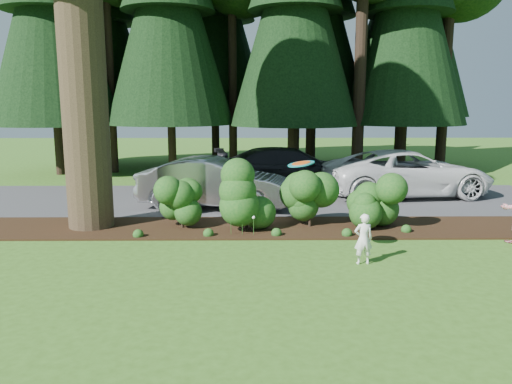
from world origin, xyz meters
TOP-DOWN VIEW (x-y plane):
  - ground at (0.00, 0.00)m, footprint 80.00×80.00m
  - mulch_bed at (0.00, 3.25)m, footprint 16.00×2.50m
  - driveway at (0.00, 7.50)m, footprint 22.00×6.00m
  - shrub_row at (0.77, 3.14)m, footprint 6.53×1.60m
  - lily_cluster at (-0.30, 2.40)m, footprint 0.69×0.09m
  - car_silver_wagon at (-1.27, 5.98)m, footprint 5.31×2.68m
  - car_white_suv at (5.80, 8.03)m, footprint 6.59×3.71m
  - car_dark_suv at (1.49, 9.30)m, footprint 6.21×3.18m
  - child at (2.39, 0.09)m, footprint 0.44×0.31m
  - frisbee at (1.00, 0.04)m, footprint 0.57×0.57m

SIDE VIEW (x-z plane):
  - ground at x=0.00m, z-range 0.00..0.00m
  - driveway at x=0.00m, z-range 0.00..0.03m
  - mulch_bed at x=0.00m, z-range 0.00..0.05m
  - lily_cluster at x=-0.30m, z-range 0.21..0.78m
  - child at x=2.39m, z-range 0.00..1.13m
  - shrub_row at x=0.77m, z-range 0.00..1.61m
  - car_silver_wagon at x=-1.27m, z-range 0.03..1.70m
  - car_dark_suv at x=1.49m, z-range 0.03..1.76m
  - car_white_suv at x=5.80m, z-range 0.03..1.77m
  - frisbee at x=1.00m, z-range 2.16..2.30m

